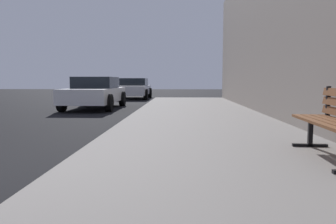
{
  "coord_description": "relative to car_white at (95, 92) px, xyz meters",
  "views": [
    {
      "loc": [
        3.41,
        -2.82,
        1.12
      ],
      "look_at": [
        3.18,
        3.58,
        0.5
      ],
      "focal_mm": 34.67,
      "sensor_mm": 36.0,
      "label": 1
    }
  ],
  "objects": [
    {
      "name": "car_white",
      "position": [
        0.0,
        0.0,
        0.0
      ],
      "size": [
        1.95,
        4.24,
        1.27
      ],
      "rotation": [
        0.0,
        0.0,
        3.14
      ],
      "color": "white",
      "rests_on": "ground_plane"
    },
    {
      "name": "car_silver",
      "position": [
        0.54,
        7.24,
        -0.0
      ],
      "size": [
        1.99,
        4.07,
        1.27
      ],
      "rotation": [
        0.0,
        0.0,
        3.14
      ],
      "color": "#B7B7BF",
      "rests_on": "ground_plane"
    },
    {
      "name": "sidewalk",
      "position": [
        4.01,
        -10.16,
        -0.57
      ],
      "size": [
        4.0,
        32.0,
        0.15
      ],
      "primitive_type": "cube",
      "color": "gray",
      "rests_on": "ground_plane"
    },
    {
      "name": "car_black",
      "position": [
        -0.53,
        15.86,
        0.0
      ],
      "size": [
        2.02,
        4.58,
        1.27
      ],
      "rotation": [
        0.0,
        0.0,
        3.14
      ],
      "color": "black",
      "rests_on": "ground_plane"
    }
  ]
}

